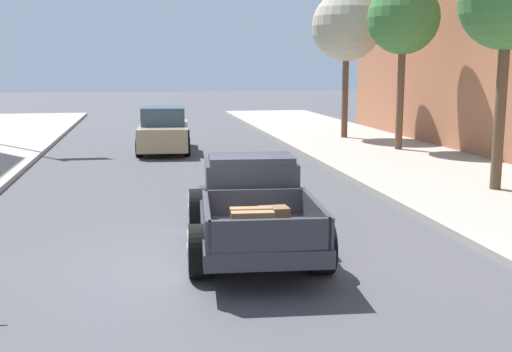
{
  "coord_description": "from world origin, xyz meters",
  "views": [
    {
      "loc": [
        -1.01,
        -9.55,
        3.08
      ],
      "look_at": [
        1.12,
        2.05,
        1.0
      ],
      "focal_mm": 43.53,
      "sensor_mm": 36.0,
      "label": 1
    }
  ],
  "objects_px": {
    "street_tree_nearest": "(508,4)",
    "street_tree_second": "(403,19)",
    "car_background_tan": "(164,131)",
    "hotrod_truck_gunmetal": "(251,203)",
    "street_tree_third": "(347,27)"
  },
  "relations": [
    {
      "from": "hotrod_truck_gunmetal",
      "to": "street_tree_nearest",
      "type": "bearing_deg",
      "value": 25.66
    },
    {
      "from": "street_tree_second",
      "to": "car_background_tan",
      "type": "bearing_deg",
      "value": 166.95
    },
    {
      "from": "hotrod_truck_gunmetal",
      "to": "car_background_tan",
      "type": "relative_size",
      "value": 1.14
    },
    {
      "from": "street_tree_second",
      "to": "street_tree_third",
      "type": "relative_size",
      "value": 0.98
    },
    {
      "from": "hotrod_truck_gunmetal",
      "to": "street_tree_second",
      "type": "bearing_deg",
      "value": 55.56
    },
    {
      "from": "street_tree_nearest",
      "to": "street_tree_second",
      "type": "distance_m",
      "value": 7.47
    },
    {
      "from": "hotrod_truck_gunmetal",
      "to": "street_tree_third",
      "type": "distance_m",
      "value": 16.49
    },
    {
      "from": "hotrod_truck_gunmetal",
      "to": "street_tree_third",
      "type": "relative_size",
      "value": 0.84
    },
    {
      "from": "street_tree_nearest",
      "to": "street_tree_second",
      "type": "relative_size",
      "value": 0.94
    },
    {
      "from": "hotrod_truck_gunmetal",
      "to": "street_tree_second",
      "type": "height_order",
      "value": "street_tree_second"
    },
    {
      "from": "car_background_tan",
      "to": "street_tree_second",
      "type": "height_order",
      "value": "street_tree_second"
    },
    {
      "from": "street_tree_second",
      "to": "street_tree_third",
      "type": "distance_m",
      "value": 4.06
    },
    {
      "from": "car_background_tan",
      "to": "street_tree_nearest",
      "type": "height_order",
      "value": "street_tree_nearest"
    },
    {
      "from": "hotrod_truck_gunmetal",
      "to": "street_tree_nearest",
      "type": "height_order",
      "value": "street_tree_nearest"
    },
    {
      "from": "hotrod_truck_gunmetal",
      "to": "car_background_tan",
      "type": "bearing_deg",
      "value": 94.73
    }
  ]
}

